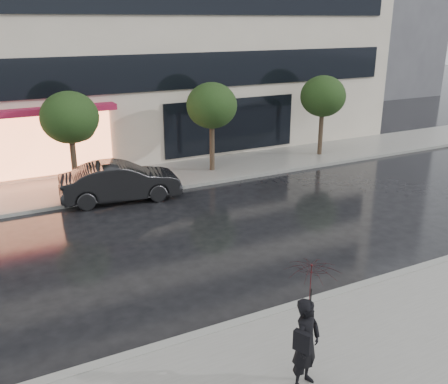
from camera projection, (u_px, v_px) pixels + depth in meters
ground at (280, 288)px, 12.76m from camera, size 120.00×120.00×0.00m
sidewalk_near at (369, 358)px, 10.02m from camera, size 60.00×4.50×0.12m
sidewalk_far at (147, 179)px, 21.34m from camera, size 60.00×3.50×0.12m
curb_near at (303, 304)px, 11.90m from camera, size 60.00×0.25×0.14m
curb_far at (161, 190)px, 19.87m from camera, size 60.00×0.25×0.14m
bg_building_right at (352, 2)px, 44.96m from camera, size 12.00×12.00×16.00m
tree_mid_west at (71, 119)px, 18.93m from camera, size 2.20×2.20×3.99m
tree_mid_east at (213, 107)px, 21.55m from camera, size 2.20×2.20×3.99m
tree_far_east at (324, 98)px, 24.17m from camera, size 2.20×2.20×3.99m
parked_car at (120, 182)px, 18.74m from camera, size 4.62×2.09×1.47m
pedestrian_with_umbrella at (310, 308)px, 8.72m from camera, size 1.28×1.29×2.48m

